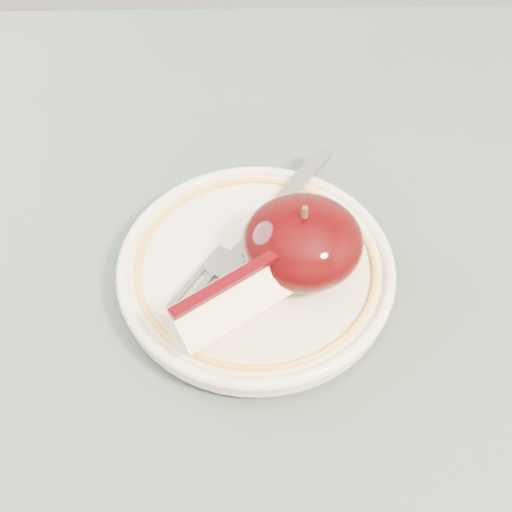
{
  "coord_description": "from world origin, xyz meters",
  "views": [
    {
      "loc": [
        -0.0,
        -0.18,
        1.14
      ],
      "look_at": [
        0.0,
        0.12,
        0.78
      ],
      "focal_mm": 50.0,
      "sensor_mm": 36.0,
      "label": 1
    }
  ],
  "objects_px": {
    "plate": "(256,269)",
    "table": "(253,493)",
    "fork": "(257,231)",
    "apple_half": "(302,242)"
  },
  "relations": [
    {
      "from": "table",
      "to": "fork",
      "type": "relative_size",
      "value": 5.59
    },
    {
      "from": "plate",
      "to": "apple_half",
      "type": "bearing_deg",
      "value": -1.09
    },
    {
      "from": "fork",
      "to": "table",
      "type": "bearing_deg",
      "value": -148.14
    },
    {
      "from": "plate",
      "to": "fork",
      "type": "relative_size",
      "value": 1.16
    },
    {
      "from": "plate",
      "to": "apple_half",
      "type": "height_order",
      "value": "apple_half"
    },
    {
      "from": "plate",
      "to": "table",
      "type": "bearing_deg",
      "value": -92.35
    },
    {
      "from": "fork",
      "to": "apple_half",
      "type": "bearing_deg",
      "value": -98.77
    },
    {
      "from": "apple_half",
      "to": "fork",
      "type": "height_order",
      "value": "apple_half"
    },
    {
      "from": "table",
      "to": "apple_half",
      "type": "distance_m",
      "value": 0.18
    },
    {
      "from": "plate",
      "to": "fork",
      "type": "distance_m",
      "value": 0.03
    }
  ]
}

